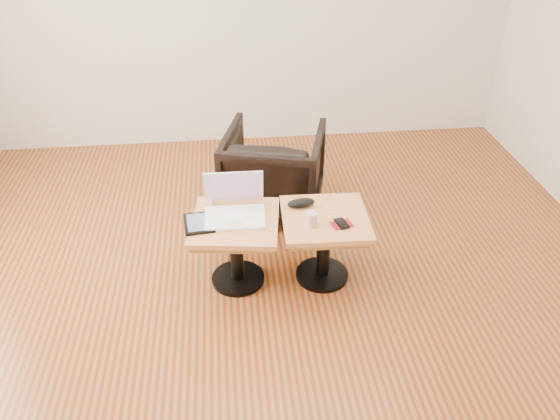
{
  "coord_description": "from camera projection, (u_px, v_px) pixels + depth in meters",
  "views": [
    {
      "loc": [
        -0.25,
        -2.37,
        2.25
      ],
      "look_at": [
        0.04,
        0.25,
        0.51
      ],
      "focal_mm": 35.0,
      "sensor_mm": 36.0,
      "label": 1
    }
  ],
  "objects": [
    {
      "name": "side_table_left",
      "position": [
        236.0,
        236.0,
        3.23
      ],
      "size": [
        0.56,
        0.56,
        0.46
      ],
      "rotation": [
        0.0,
        0.0,
        -0.13
      ],
      "color": "black",
      "rests_on": "ground"
    },
    {
      "name": "earbuds_tangle",
      "position": [
        331.0,
        208.0,
        3.26
      ],
      "size": [
        0.07,
        0.05,
        0.01
      ],
      "color": "white",
      "rests_on": "side_table_right"
    },
    {
      "name": "phone_on_sleeve",
      "position": [
        342.0,
        224.0,
        3.12
      ],
      "size": [
        0.13,
        0.12,
        0.01
      ],
      "rotation": [
        0.0,
        0.0,
        0.26
      ],
      "color": "maroon",
      "rests_on": "side_table_right"
    },
    {
      "name": "side_table_right",
      "position": [
        324.0,
        232.0,
        3.26
      ],
      "size": [
        0.52,
        0.52,
        0.46
      ],
      "rotation": [
        0.0,
        0.0,
        -0.03
      ],
      "color": "black",
      "rests_on": "ground"
    },
    {
      "name": "glasses_case",
      "position": [
        301.0,
        203.0,
        3.27
      ],
      "size": [
        0.18,
        0.1,
        0.05
      ],
      "primitive_type": "ellipsoid",
      "rotation": [
        0.0,
        0.0,
        0.16
      ],
      "color": "black",
      "rests_on": "side_table_right"
    },
    {
      "name": "laptop",
      "position": [
        235.0,
        207.0,
        3.18
      ],
      "size": [
        0.36,
        0.32,
        0.24
      ],
      "rotation": [
        0.0,
        0.0,
        -0.02
      ],
      "color": "white",
      "rests_on": "side_table_left"
    },
    {
      "name": "charging_adapter",
      "position": [
        209.0,
        202.0,
        3.31
      ],
      "size": [
        0.05,
        0.05,
        0.02
      ],
      "primitive_type": "cube",
      "rotation": [
        0.0,
        0.0,
        -0.25
      ],
      "color": "white",
      "rests_on": "side_table_left"
    },
    {
      "name": "tablet",
      "position": [
        199.0,
        223.0,
        3.12
      ],
      "size": [
        0.19,
        0.23,
        0.02
      ],
      "rotation": [
        0.0,
        0.0,
        0.11
      ],
      "color": "black",
      "rests_on": "side_table_left"
    },
    {
      "name": "armchair",
      "position": [
        274.0,
        171.0,
        3.93
      ],
      "size": [
        0.83,
        0.85,
        0.63
      ],
      "primitive_type": "imported",
      "rotation": [
        0.0,
        0.0,
        2.87
      ],
      "color": "black",
      "rests_on": "ground"
    },
    {
      "name": "room_shell",
      "position": [
        277.0,
        86.0,
        2.49
      ],
      "size": [
        4.52,
        4.52,
        2.71
      ],
      "color": "#63240C",
      "rests_on": "ground"
    },
    {
      "name": "striped_cup",
      "position": [
        311.0,
        220.0,
        3.09
      ],
      "size": [
        0.07,
        0.07,
        0.09
      ],
      "primitive_type": "cylinder",
      "rotation": [
        0.0,
        0.0,
        0.09
      ],
      "color": "#CE4B6F",
      "rests_on": "side_table_right"
    }
  ]
}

